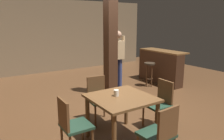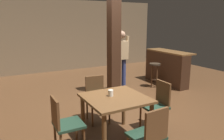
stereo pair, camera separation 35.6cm
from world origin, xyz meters
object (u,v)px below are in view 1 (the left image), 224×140
Objects in this scene: dining_table at (121,104)px; chair_west at (71,124)px; chair_east at (160,102)px; napkin_cup at (116,93)px; chair_north at (98,97)px; standing_person at (118,57)px; bar_stool_near at (149,69)px; chair_south at (161,133)px; bar_counter at (160,66)px.

chair_west reaches higher than dining_table.
napkin_cup is (-0.93, 0.10, 0.31)m from chair_east.
chair_north reaches higher than dining_table.
standing_person is (2.27, 2.12, 0.50)m from chair_west.
chair_north reaches higher than bar_stool_near.
standing_person is (1.37, 3.03, 0.50)m from chair_south.
napkin_cup is at bearing 123.66° from dining_table.
chair_south is 1.00× the size of chair_east.
bar_counter is (2.22, 2.22, 0.03)m from chair_east.
bar_counter is 0.57m from bar_stool_near.
standing_person is 2.34× the size of bar_stool_near.
chair_north and chair_east have the same top height.
bar_counter is (3.15, 2.13, -0.28)m from napkin_cup.
bar_counter reaches higher than chair_east.
dining_table is 1.10× the size of chair_east.
napkin_cup is 3.29m from bar_stool_near.
napkin_cup is 3.81m from bar_counter.
dining_table is at bearing 92.31° from chair_south.
bar_stool_near is at bearing 31.11° from chair_west.
napkin_cup is at bearing 95.16° from chair_south.
chair_west is (-0.87, 0.04, -0.13)m from dining_table.
chair_west is 1.00× the size of chair_east.
bar_counter is at bearing 45.04° from chair_east.
chair_north is 1.95m from standing_person.
chair_north is 0.84m from napkin_cup.
bar_stool_near is at bearing 37.93° from napkin_cup.
napkin_cup is at bearing -145.96° from bar_counter.
chair_west is 1.28m from chair_south.
chair_north is (0.01, 1.72, 0.00)m from chair_south.
bar_stool_near is at bearing 39.50° from dining_table.
chair_west is at bearing -148.89° from bar_stool_near.
bar_counter reaches higher than napkin_cup.
napkin_cup is 0.06× the size of bar_counter.
chair_west is at bearing -177.38° from napkin_cup.
standing_person is at bearing 76.52° from chair_east.
standing_person is 1.76m from bar_counter.
bar_counter is 2.23× the size of bar_stool_near.
chair_east is (0.84, -0.87, 0.00)m from chair_north.
chair_south is at bearing -87.69° from dining_table.
dining_table is 0.86m from chair_north.
bar_counter reaches higher than bar_stool_near.
chair_south is 1.00m from napkin_cup.
chair_south is 1.72m from chair_north.
chair_north is 0.52× the size of standing_person.
chair_east is 2.30m from standing_person.
bar_counter is at bearing 45.06° from chair_south.
bar_stool_near is (2.50, 1.24, 0.04)m from chair_north.
dining_table is at bearing 178.72° from chair_east.
dining_table is 0.20m from napkin_cup.
chair_south is at bearing -114.30° from standing_person.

